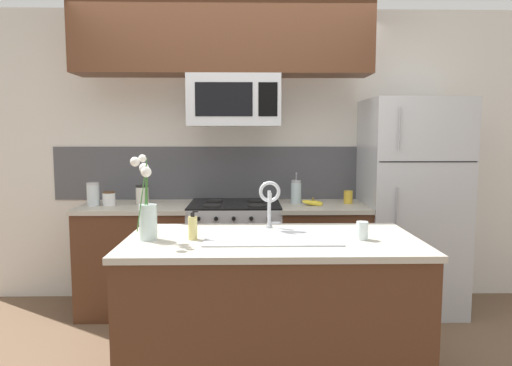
{
  "coord_description": "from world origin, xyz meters",
  "views": [
    {
      "loc": [
        0.11,
        -2.91,
        1.5
      ],
      "look_at": [
        0.17,
        0.27,
        1.16
      ],
      "focal_mm": 32.0,
      "sensor_mm": 36.0,
      "label": 1
    }
  ],
  "objects_px": {
    "dish_soap_bottle": "(193,227)",
    "flower_vase": "(147,214)",
    "coffee_tin": "(348,197)",
    "refrigerator": "(410,205)",
    "storage_jar_short": "(142,195)",
    "banana_bunch": "(313,203)",
    "stove_range": "(235,256)",
    "storage_jar_medium": "(109,199)",
    "french_press": "(296,192)",
    "storage_jar_tall": "(93,194)",
    "microwave": "(234,101)",
    "drinking_glass": "(362,231)",
    "sink_faucet": "(270,198)"
  },
  "relations": [
    {
      "from": "storage_jar_medium",
      "to": "banana_bunch",
      "type": "relative_size",
      "value": 0.62
    },
    {
      "from": "french_press",
      "to": "sink_faucet",
      "type": "bearing_deg",
      "value": -104.41
    },
    {
      "from": "dish_soap_bottle",
      "to": "refrigerator",
      "type": "bearing_deg",
      "value": 37.51
    },
    {
      "from": "stove_range",
      "to": "dish_soap_bottle",
      "type": "relative_size",
      "value": 5.64
    },
    {
      "from": "storage_jar_short",
      "to": "flower_vase",
      "type": "bearing_deg",
      "value": -75.93
    },
    {
      "from": "dish_soap_bottle",
      "to": "stove_range",
      "type": "bearing_deg",
      "value": 81.1
    },
    {
      "from": "storage_jar_tall",
      "to": "flower_vase",
      "type": "xyz_separation_m",
      "value": [
        0.72,
        -1.26,
        0.05
      ]
    },
    {
      "from": "microwave",
      "to": "storage_jar_tall",
      "type": "xyz_separation_m",
      "value": [
        -1.18,
        -0.01,
        -0.77
      ]
    },
    {
      "from": "refrigerator",
      "to": "coffee_tin",
      "type": "relative_size",
      "value": 16.3
    },
    {
      "from": "refrigerator",
      "to": "dish_soap_bottle",
      "type": "distance_m",
      "value": 2.14
    },
    {
      "from": "drinking_glass",
      "to": "storage_jar_short",
      "type": "bearing_deg",
      "value": 139.02
    },
    {
      "from": "coffee_tin",
      "to": "dish_soap_bottle",
      "type": "xyz_separation_m",
      "value": [
        -1.17,
        -1.33,
        0.01
      ]
    },
    {
      "from": "stove_range",
      "to": "microwave",
      "type": "bearing_deg",
      "value": -89.84
    },
    {
      "from": "refrigerator",
      "to": "storage_jar_short",
      "type": "relative_size",
      "value": 10.96
    },
    {
      "from": "stove_range",
      "to": "storage_jar_tall",
      "type": "bearing_deg",
      "value": -178.56
    },
    {
      "from": "storage_jar_medium",
      "to": "dish_soap_bottle",
      "type": "distance_m",
      "value": 1.5
    },
    {
      "from": "refrigerator",
      "to": "french_press",
      "type": "height_order",
      "value": "refrigerator"
    },
    {
      "from": "banana_bunch",
      "to": "flower_vase",
      "type": "xyz_separation_m",
      "value": [
        -1.11,
        -1.23,
        0.13
      ]
    },
    {
      "from": "flower_vase",
      "to": "drinking_glass",
      "type": "bearing_deg",
      "value": -0.79
    },
    {
      "from": "stove_range",
      "to": "storage_jar_medium",
      "type": "xyz_separation_m",
      "value": [
        -1.04,
        -0.04,
        0.51
      ]
    },
    {
      "from": "french_press",
      "to": "storage_jar_medium",
      "type": "bearing_deg",
      "value": -176.44
    },
    {
      "from": "storage_jar_tall",
      "to": "drinking_glass",
      "type": "distance_m",
      "value": 2.31
    },
    {
      "from": "storage_jar_medium",
      "to": "coffee_tin",
      "type": "bearing_deg",
      "value": 2.49
    },
    {
      "from": "dish_soap_bottle",
      "to": "flower_vase",
      "type": "height_order",
      "value": "flower_vase"
    },
    {
      "from": "banana_bunch",
      "to": "dish_soap_bottle",
      "type": "xyz_separation_m",
      "value": [
        -0.86,
        -1.22,
        0.05
      ]
    },
    {
      "from": "drinking_glass",
      "to": "coffee_tin",
      "type": "bearing_deg",
      "value": 80.72
    },
    {
      "from": "drinking_glass",
      "to": "flower_vase",
      "type": "bearing_deg",
      "value": 179.21
    },
    {
      "from": "refrigerator",
      "to": "dish_soap_bottle",
      "type": "bearing_deg",
      "value": -142.49
    },
    {
      "from": "microwave",
      "to": "drinking_glass",
      "type": "distance_m",
      "value": 1.7
    },
    {
      "from": "refrigerator",
      "to": "sink_faucet",
      "type": "distance_m",
      "value": 1.65
    },
    {
      "from": "refrigerator",
      "to": "stove_range",
      "type": "bearing_deg",
      "value": -179.24
    },
    {
      "from": "storage_jar_medium",
      "to": "french_press",
      "type": "distance_m",
      "value": 1.57
    },
    {
      "from": "microwave",
      "to": "sink_faucet",
      "type": "distance_m",
      "value": 1.23
    },
    {
      "from": "stove_range",
      "to": "french_press",
      "type": "relative_size",
      "value": 3.48
    },
    {
      "from": "storage_jar_tall",
      "to": "storage_jar_medium",
      "type": "relative_size",
      "value": 1.62
    },
    {
      "from": "microwave",
      "to": "dish_soap_bottle",
      "type": "bearing_deg",
      "value": -99.05
    },
    {
      "from": "refrigerator",
      "to": "sink_faucet",
      "type": "xyz_separation_m",
      "value": [
        -1.25,
        -1.05,
        0.21
      ]
    },
    {
      "from": "microwave",
      "to": "storage_jar_short",
      "type": "xyz_separation_m",
      "value": [
        -0.78,
        0.05,
        -0.78
      ]
    },
    {
      "from": "refrigerator",
      "to": "microwave",
      "type": "bearing_deg",
      "value": -178.43
    },
    {
      "from": "storage_jar_medium",
      "to": "coffee_tin",
      "type": "relative_size",
      "value": 1.08
    },
    {
      "from": "stove_range",
      "to": "french_press",
      "type": "bearing_deg",
      "value": 6.53
    },
    {
      "from": "storage_jar_tall",
      "to": "dish_soap_bottle",
      "type": "relative_size",
      "value": 1.16
    },
    {
      "from": "storage_jar_tall",
      "to": "coffee_tin",
      "type": "relative_size",
      "value": 1.75
    },
    {
      "from": "french_press",
      "to": "drinking_glass",
      "type": "distance_m",
      "value": 1.39
    },
    {
      "from": "refrigerator",
      "to": "storage_jar_short",
      "type": "bearing_deg",
      "value": 179.88
    },
    {
      "from": "stove_range",
      "to": "storage_jar_tall",
      "type": "relative_size",
      "value": 4.84
    },
    {
      "from": "banana_bunch",
      "to": "drinking_glass",
      "type": "relative_size",
      "value": 1.85
    },
    {
      "from": "storage_jar_short",
      "to": "refrigerator",
      "type": "bearing_deg",
      "value": -0.12
    },
    {
      "from": "storage_jar_short",
      "to": "coffee_tin",
      "type": "height_order",
      "value": "storage_jar_short"
    },
    {
      "from": "storage_jar_tall",
      "to": "storage_jar_short",
      "type": "xyz_separation_m",
      "value": [
        0.39,
        0.05,
        -0.01
      ]
    }
  ]
}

